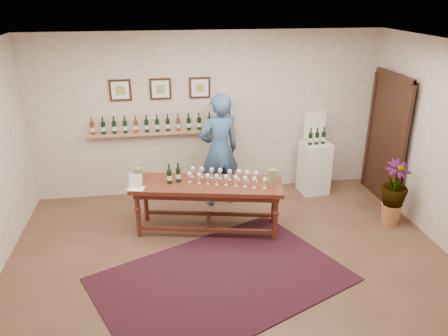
{
  "coord_description": "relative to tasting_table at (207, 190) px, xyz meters",
  "views": [
    {
      "loc": [
        -0.86,
        -4.74,
        3.41
      ],
      "look_at": [
        0.0,
        0.8,
        1.1
      ],
      "focal_mm": 35.0,
      "sensor_mm": 36.0,
      "label": 1
    }
  ],
  "objects": [
    {
      "name": "ground",
      "position": [
        0.21,
        -1.04,
        -0.66
      ],
      "size": [
        6.0,
        6.0,
        0.0
      ],
      "primitive_type": "plane",
      "color": "#4F2E23",
      "rests_on": "ground"
    },
    {
      "name": "room_shell",
      "position": [
        2.32,
        0.82,
        0.46
      ],
      "size": [
        6.0,
        6.0,
        6.0
      ],
      "color": "silver",
      "rests_on": "ground"
    },
    {
      "name": "rug",
      "position": [
        0.02,
        -1.27,
        -0.65
      ],
      "size": [
        3.56,
        3.07,
        0.02
      ],
      "primitive_type": "cube",
      "rotation": [
        0.0,
        0.0,
        0.43
      ],
      "color": "#4D140D",
      "rests_on": "ground"
    },
    {
      "name": "tasting_table",
      "position": [
        0.0,
        0.0,
        0.0
      ],
      "size": [
        2.29,
        1.14,
        0.78
      ],
      "rotation": [
        0.0,
        0.0,
        -0.21
      ],
      "color": "#4E1B13",
      "rests_on": "ground"
    },
    {
      "name": "table_glasses",
      "position": [
        0.24,
        0.01,
        0.21
      ],
      "size": [
        1.3,
        0.7,
        0.18
      ],
      "primitive_type": null,
      "rotation": [
        0.0,
        0.0,
        -0.34
      ],
      "color": "silver",
      "rests_on": "tasting_table"
    },
    {
      "name": "table_bottles",
      "position": [
        -0.48,
        0.1,
        0.26
      ],
      "size": [
        0.31,
        0.23,
        0.29
      ],
      "primitive_type": null,
      "rotation": [
        0.0,
        0.0,
        -0.28
      ],
      "color": "black",
      "rests_on": "tasting_table"
    },
    {
      "name": "pitcher_left",
      "position": [
        -0.99,
        0.2,
        0.23
      ],
      "size": [
        0.16,
        0.16,
        0.22
      ],
      "primitive_type": null,
      "rotation": [
        0.0,
        0.0,
        -0.17
      ],
      "color": "olive",
      "rests_on": "tasting_table"
    },
    {
      "name": "pitcher_right",
      "position": [
        0.93,
        -0.13,
        0.22
      ],
      "size": [
        0.14,
        0.14,
        0.21
      ],
      "primitive_type": null,
      "rotation": [
        0.0,
        0.0,
        -0.05
      ],
      "color": "olive",
      "rests_on": "tasting_table"
    },
    {
      "name": "menu_card",
      "position": [
        -1.03,
        -0.02,
        0.22
      ],
      "size": [
        0.26,
        0.21,
        0.21
      ],
      "primitive_type": "cube",
      "rotation": [
        0.0,
        0.0,
        -0.22
      ],
      "color": "white",
      "rests_on": "tasting_table"
    },
    {
      "name": "display_pedestal",
      "position": [
        2.04,
        1.08,
        -0.2
      ],
      "size": [
        0.5,
        0.5,
        0.93
      ],
      "primitive_type": "cube",
      "rotation": [
        0.0,
        0.0,
        0.08
      ],
      "color": "white",
      "rests_on": "ground"
    },
    {
      "name": "pedestal_bottles",
      "position": [
        2.01,
        1.0,
        0.41
      ],
      "size": [
        0.3,
        0.1,
        0.29
      ],
      "primitive_type": null,
      "rotation": [
        0.0,
        0.0,
        0.08
      ],
      "color": "black",
      "rests_on": "display_pedestal"
    },
    {
      "name": "info_sign",
      "position": [
        2.05,
        1.24,
        0.54
      ],
      "size": [
        0.39,
        0.05,
        0.54
      ],
      "primitive_type": "cube",
      "rotation": [
        0.0,
        0.0,
        0.08
      ],
      "color": "white",
      "rests_on": "display_pedestal"
    },
    {
      "name": "potted_plant",
      "position": [
        2.83,
        -0.24,
        -0.14
      ],
      "size": [
        0.54,
        0.54,
        0.9
      ],
      "rotation": [
        0.0,
        0.0,
        0.14
      ],
      "color": "#B0643A",
      "rests_on": "ground"
    },
    {
      "name": "person",
      "position": [
        0.3,
        0.88,
        0.29
      ],
      "size": [
        0.79,
        0.63,
        1.9
      ],
      "primitive_type": "imported",
      "rotation": [
        0.0,
        0.0,
        3.41
      ],
      "color": "#335379",
      "rests_on": "ground"
    }
  ]
}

